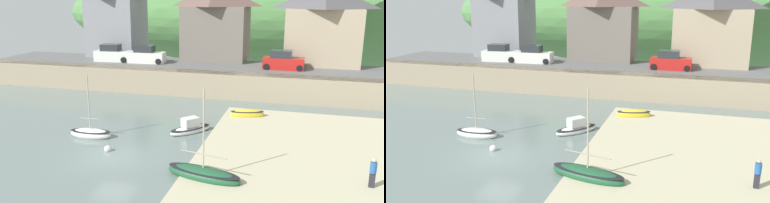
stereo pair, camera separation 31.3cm
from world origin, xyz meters
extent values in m
cube|color=slate|center=(0.00, 0.00, -0.03)|extent=(48.00, 40.00, 0.06)
cube|color=#C2B995|center=(14.00, 2.00, 0.05)|extent=(18.00, 22.00, 0.10)
cube|color=tan|center=(0.00, 17.00, 1.20)|extent=(48.00, 2.40, 2.40)
cube|color=#606060|center=(0.00, 20.70, 2.35)|extent=(48.00, 9.00, 0.10)
ellipsoid|color=#4E8144|center=(5.76, 55.20, 6.54)|extent=(80.00, 44.00, 18.67)
cube|color=gray|center=(-11.64, 25.20, 6.04)|extent=(6.16, 5.37, 7.28)
cube|color=#6D655C|center=(0.97, 25.20, 5.47)|extent=(7.26, 5.47, 6.14)
cube|color=tan|center=(12.83, 25.20, 5.40)|extent=(7.76, 5.97, 6.00)
cube|color=gray|center=(15.34, 29.20, 7.50)|extent=(2.80, 2.80, 10.19)
ellipsoid|color=#1E5332|center=(6.32, -1.58, 0.24)|extent=(4.62, 2.24, 0.88)
ellipsoid|color=black|center=(6.32, -1.58, 0.48)|extent=(4.53, 2.19, 0.12)
cylinder|color=#B2A893|center=(6.32, -1.58, 2.93)|extent=(0.09, 0.09, 4.49)
cylinder|color=gray|center=(6.32, -1.58, 1.46)|extent=(2.79, 0.67, 0.07)
ellipsoid|color=white|center=(3.45, 5.80, 0.17)|extent=(3.09, 3.36, 0.61)
ellipsoid|color=black|center=(3.45, 5.80, 0.34)|extent=(3.03, 3.29, 0.12)
cube|color=silver|center=(3.45, 5.80, 0.80)|extent=(1.38, 1.43, 0.65)
ellipsoid|color=gold|center=(6.95, 10.67, 0.26)|extent=(2.95, 1.66, 0.96)
ellipsoid|color=black|center=(6.95, 10.67, 0.53)|extent=(2.89, 1.63, 0.12)
ellipsoid|color=white|center=(-3.14, 2.87, 0.22)|extent=(3.13, 1.36, 0.81)
ellipsoid|color=black|center=(-3.14, 2.87, 0.45)|extent=(3.07, 1.33, 0.12)
cylinder|color=#B2A893|center=(-3.14, 2.87, 2.62)|extent=(0.09, 0.09, 3.98)
cylinder|color=gray|center=(-3.14, 2.87, 1.37)|extent=(1.56, 0.14, 0.07)
cube|color=silver|center=(-10.06, 20.70, 3.00)|extent=(4.24, 2.07, 1.20)
cube|color=#282D33|center=(-10.31, 20.70, 3.95)|extent=(2.23, 1.69, 0.80)
cylinder|color=black|center=(-8.41, 21.50, 2.72)|extent=(0.64, 0.22, 0.64)
cylinder|color=black|center=(-8.41, 19.90, 2.72)|extent=(0.64, 0.22, 0.64)
cylinder|color=black|center=(-11.71, 21.50, 2.72)|extent=(0.64, 0.22, 0.64)
cylinder|color=black|center=(-11.71, 19.90, 2.72)|extent=(0.64, 0.22, 0.64)
cube|color=silver|center=(-5.92, 20.70, 3.00)|extent=(4.18, 1.92, 1.20)
cube|color=#282D33|center=(-6.17, 20.70, 3.95)|extent=(2.18, 1.61, 0.80)
cylinder|color=black|center=(-4.27, 21.50, 2.72)|extent=(0.64, 0.22, 0.64)
cylinder|color=black|center=(-4.27, 19.90, 2.72)|extent=(0.64, 0.22, 0.64)
cylinder|color=black|center=(-7.57, 21.50, 2.72)|extent=(0.64, 0.22, 0.64)
cylinder|color=black|center=(-7.57, 19.90, 2.72)|extent=(0.64, 0.22, 0.64)
cube|color=red|center=(9.11, 20.70, 3.00)|extent=(4.13, 1.78, 1.20)
cube|color=#282D33|center=(8.86, 20.70, 3.95)|extent=(2.13, 1.54, 0.80)
cylinder|color=black|center=(10.76, 21.50, 2.72)|extent=(0.64, 0.22, 0.64)
cylinder|color=black|center=(10.76, 19.90, 2.72)|extent=(0.64, 0.22, 0.64)
cylinder|color=black|center=(7.46, 21.50, 2.72)|extent=(0.64, 0.22, 0.64)
cylinder|color=black|center=(7.46, 19.90, 2.72)|extent=(0.64, 0.22, 0.64)
cube|color=#282833|center=(15.13, -0.31, 0.51)|extent=(0.28, 0.20, 0.82)
cylinder|color=#23569E|center=(15.13, -0.31, 1.21)|extent=(0.34, 0.34, 0.58)
sphere|color=#D1A889|center=(15.13, -0.31, 1.61)|extent=(0.22, 0.22, 0.22)
sphere|color=silver|center=(-0.73, 0.76, 0.14)|extent=(0.46, 0.46, 0.46)
camera|label=1|loc=(11.40, -21.80, 9.99)|focal=38.29mm
camera|label=2|loc=(11.70, -21.72, 9.99)|focal=38.29mm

